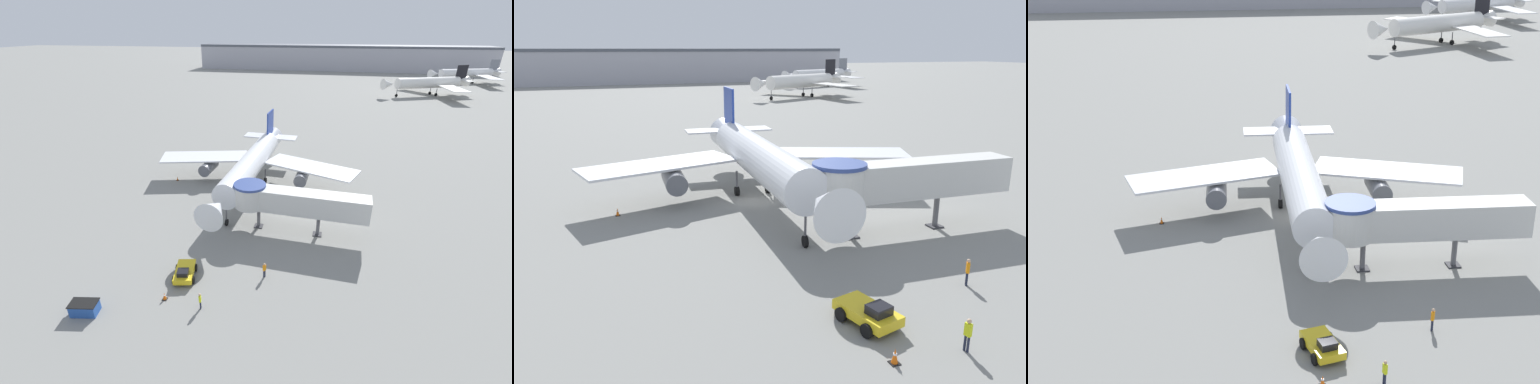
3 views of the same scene
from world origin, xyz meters
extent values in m
plane|color=gray|center=(0.00, 0.00, 0.00)|extent=(800.00, 800.00, 0.00)
cylinder|color=silver|center=(0.48, -0.57, 4.29)|extent=(4.93, 24.10, 3.57)
cone|color=silver|center=(-0.39, -15.90, 4.29)|extent=(3.79, 4.13, 3.57)
cone|color=silver|center=(1.23, 12.63, 4.29)|extent=(3.87, 5.56, 3.57)
cube|color=silver|center=(-8.37, 2.89, 3.67)|extent=(15.37, 8.83, 0.22)
cube|color=silver|center=(9.67, 1.87, 3.67)|extent=(15.44, 10.21, 0.22)
cube|color=navy|center=(1.22, 12.36, 7.51)|extent=(0.49, 4.33, 4.65)
cube|color=silver|center=(1.25, 12.90, 4.92)|extent=(10.01, 3.58, 0.18)
cylinder|color=#565960|center=(-7.29, 1.44, 2.43)|extent=(2.21, 4.42, 1.97)
cylinder|color=#565960|center=(8.43, 0.54, 2.43)|extent=(2.21, 4.42, 1.97)
cylinder|color=#4C4C51|center=(-0.18, -12.15, 1.48)|extent=(0.18, 0.18, 2.05)
cylinder|color=black|center=(-0.18, -12.15, 0.45)|extent=(0.31, 0.91, 0.90)
cylinder|color=#4C4C51|center=(-0.95, 2.51, 1.48)|extent=(0.22, 0.22, 2.05)
cylinder|color=black|center=(-0.95, 2.51, 0.45)|extent=(0.45, 0.92, 0.90)
cylinder|color=#4C4C51|center=(2.26, 2.33, 1.48)|extent=(0.22, 0.22, 2.05)
cylinder|color=black|center=(2.26, 2.33, 0.45)|extent=(0.45, 0.92, 0.90)
cube|color=silver|center=(10.19, -11.83, 4.29)|extent=(14.86, 3.34, 2.80)
cylinder|color=silver|center=(2.82, -11.46, 4.29)|extent=(3.90, 3.90, 2.80)
cylinder|color=navy|center=(2.82, -11.46, 5.84)|extent=(4.10, 4.09, 0.30)
cylinder|color=#56565B|center=(4.00, -11.51, 1.45)|extent=(0.44, 0.44, 2.89)
cube|color=#333338|center=(4.00, -11.51, 0.06)|extent=(1.10, 1.10, 0.12)
cylinder|color=#56565B|center=(11.66, -11.90, 1.45)|extent=(0.44, 0.44, 2.89)
cube|color=#333338|center=(11.66, -11.90, 0.06)|extent=(1.10, 1.10, 0.12)
cube|color=yellow|center=(-1.50, -23.03, 0.67)|extent=(2.64, 3.89, 0.56)
cube|color=black|center=(-1.32, -23.81, 1.20)|extent=(1.32, 1.23, 0.50)
cylinder|color=black|center=(-2.21, -24.20, 0.39)|extent=(0.47, 0.82, 0.77)
cylinder|color=black|center=(-0.34, -23.76, 0.39)|extent=(0.47, 0.82, 0.77)
cylinder|color=black|center=(-2.65, -22.30, 0.39)|extent=(0.47, 0.82, 0.77)
cylinder|color=black|center=(-0.79, -21.86, 0.39)|extent=(0.47, 0.82, 0.77)
cube|color=black|center=(-12.61, 0.21, 0.02)|extent=(0.42, 0.42, 0.04)
cone|color=orange|center=(-12.61, 0.21, 0.36)|extent=(0.29, 0.29, 0.65)
cylinder|color=white|center=(-12.61, 0.21, 0.44)|extent=(0.16, 0.16, 0.08)
cube|color=black|center=(13.49, -2.36, 0.02)|extent=(0.39, 0.39, 0.04)
cone|color=orange|center=(13.49, -2.36, 0.34)|extent=(0.27, 0.27, 0.60)
cylinder|color=white|center=(13.49, -2.36, 0.41)|extent=(0.15, 0.15, 0.07)
cube|color=black|center=(-2.14, -26.54, 0.02)|extent=(0.47, 0.47, 0.04)
cone|color=orange|center=(-2.14, -26.54, 0.41)|extent=(0.33, 0.33, 0.74)
cylinder|color=white|center=(-2.14, -26.54, 0.50)|extent=(0.18, 0.18, 0.09)
cylinder|color=#1E2338|center=(1.66, -26.84, 0.43)|extent=(0.12, 0.12, 0.85)
cylinder|color=#1E2338|center=(1.70, -27.01, 0.43)|extent=(0.12, 0.12, 0.85)
cube|color=#D1E019|center=(1.68, -26.93, 1.19)|extent=(0.27, 0.37, 0.68)
sphere|color=tan|center=(1.68, -26.93, 1.64)|extent=(0.23, 0.23, 0.23)
cylinder|color=#1E2338|center=(6.59, -21.37, 0.43)|extent=(0.12, 0.12, 0.85)
cylinder|color=#1E2338|center=(6.70, -21.22, 0.43)|extent=(0.12, 0.12, 0.85)
cube|color=orange|center=(6.64, -21.30, 1.19)|extent=(0.36, 0.39, 0.67)
sphere|color=tan|center=(6.64, -21.30, 1.64)|extent=(0.23, 0.23, 0.23)
cylinder|color=white|center=(71.39, 132.24, 4.52)|extent=(24.73, 12.27, 3.69)
cone|color=white|center=(56.39, 126.60, 4.52)|extent=(5.10, 4.89, 3.69)
cone|color=white|center=(84.32, 137.10, 4.52)|extent=(6.49, 5.41, 3.69)
cube|color=white|center=(70.93, 142.98, 3.87)|extent=(14.78, 16.54, 0.22)
cube|color=white|center=(78.12, 123.85, 3.87)|extent=(6.30, 16.98, 0.22)
cube|color=slate|center=(84.06, 137.00, 7.84)|extent=(4.30, 1.81, 4.80)
cube|color=white|center=(84.58, 137.19, 5.17)|extent=(6.96, 11.76, 0.18)
cylinder|color=#4C4C51|center=(60.05, 127.97, 1.61)|extent=(0.18, 0.18, 2.12)
cylinder|color=black|center=(60.05, 127.97, 0.55)|extent=(1.12, 0.63, 1.10)
cylinder|color=#4C4C51|center=(73.74, 134.89, 1.61)|extent=(0.22, 0.22, 2.12)
cylinder|color=black|center=(73.74, 134.89, 0.55)|extent=(1.17, 0.76, 1.10)
cylinder|color=#4C4C51|center=(74.90, 131.78, 1.61)|extent=(0.22, 0.22, 2.12)
cylinder|color=black|center=(74.90, 131.78, 0.55)|extent=(1.17, 0.76, 1.10)
cylinder|color=white|center=(46.81, 94.37, 4.74)|extent=(24.68, 13.87, 3.90)
cone|color=white|center=(31.88, 87.71, 4.74)|extent=(5.50, 5.30, 3.90)
cone|color=white|center=(59.60, 100.08, 4.74)|extent=(6.92, 5.94, 3.90)
cube|color=white|center=(45.72, 104.67, 4.06)|extent=(14.79, 15.53, 0.22)
cube|color=white|center=(53.75, 86.68, 4.06)|extent=(7.30, 16.31, 0.22)
cube|color=black|center=(59.34, 99.96, 8.24)|extent=(4.30, 2.10, 5.06)
cube|color=white|center=(59.87, 100.20, 5.42)|extent=(7.32, 11.12, 0.18)
cylinder|color=#4C4C51|center=(35.57, 89.35, 1.67)|extent=(0.18, 0.18, 2.24)
cylinder|color=black|center=(35.57, 89.35, 0.55)|extent=(1.11, 0.69, 1.10)
cylinder|color=#4C4C51|center=(48.98, 97.26, 1.67)|extent=(0.22, 0.22, 2.24)
cylinder|color=black|center=(48.98, 97.26, 0.55)|extent=(1.17, 0.81, 1.10)
cylinder|color=#4C4C51|center=(50.41, 94.06, 1.67)|extent=(0.22, 0.22, 2.24)
cylinder|color=black|center=(50.41, 94.06, 0.55)|extent=(1.17, 0.81, 1.10)
cube|color=#A8A8B2|center=(14.43, 175.00, 6.35)|extent=(166.70, 18.71, 12.71)
cube|color=#4C515B|center=(14.43, 175.00, 13.31)|extent=(166.70, 19.09, 1.20)
camera|label=1|loc=(11.77, -49.31, 23.74)|focal=24.00mm
camera|label=2|loc=(-14.67, -43.36, 14.19)|focal=35.00mm
camera|label=3|loc=(-9.44, -62.64, 27.07)|focal=50.00mm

